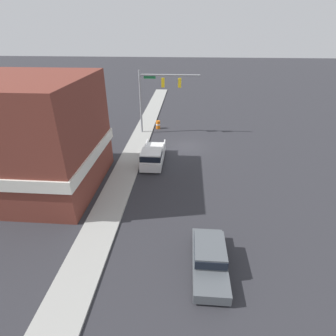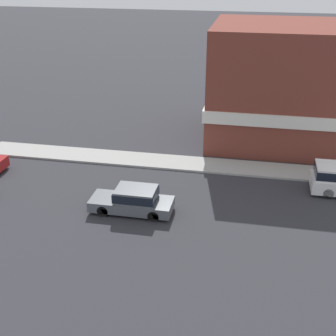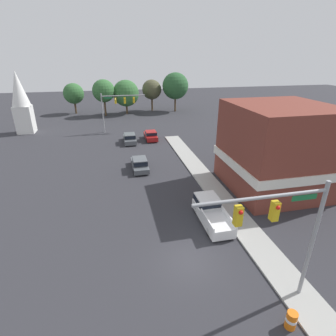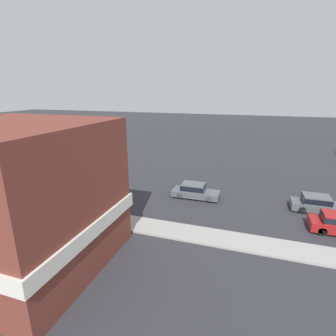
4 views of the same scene
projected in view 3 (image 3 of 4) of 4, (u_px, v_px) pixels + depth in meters
name	position (u px, v px, depth m)	size (l,w,h in m)	color
ground_plane	(189.00, 262.00, 18.45)	(200.00, 200.00, 0.00)	#2D2D33
sidewalk_curb	(262.00, 249.00, 19.55)	(2.40, 60.00, 0.14)	#9E9E99
near_signal_assembly	(283.00, 222.00, 13.38)	(7.18, 0.49, 7.68)	gray
far_signal_assembly	(117.00, 103.00, 47.57)	(7.94, 0.49, 7.12)	gray
car_lead	(140.00, 163.00, 33.07)	(1.85, 4.77, 1.51)	black
car_oncoming	(151.00, 135.00, 44.58)	(1.89, 4.28, 1.56)	black
car_second_ahead	(130.00, 138.00, 43.16)	(1.89, 4.68, 1.54)	black
pickup_truck_parked	(211.00, 211.00, 22.84)	(2.00, 5.32, 1.82)	black
construction_barrel	(291.00, 320.00, 13.83)	(0.58, 0.58, 1.05)	orange
corner_brick_building	(277.00, 149.00, 27.31)	(9.77, 10.12, 8.96)	brown
church_steeple	(21.00, 101.00, 46.76)	(3.15, 3.15, 10.99)	white
backdrop_tree_left_far	(74.00, 94.00, 63.05)	(4.84, 4.84, 7.23)	#4C3823
backdrop_tree_left_mid	(104.00, 91.00, 60.55)	(5.17, 5.17, 8.30)	#4C3823
backdrop_tree_center	(126.00, 93.00, 62.61)	(6.19, 6.19, 8.03)	#4C3823
backdrop_tree_right_mid	(152.00, 90.00, 66.39)	(4.89, 4.89, 7.73)	#4C3823
backdrop_tree_right_far	(175.00, 86.00, 64.97)	(6.45, 6.45, 9.50)	#4C3823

